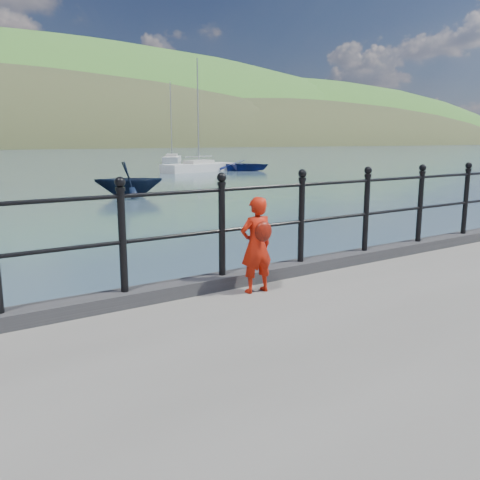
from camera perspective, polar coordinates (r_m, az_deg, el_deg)
ground at (r=6.23m, az=-7.53°, el=-14.66°), size 600.00×600.00×0.00m
kerb at (r=5.71m, az=-7.13°, el=-5.49°), size 60.00×0.30×0.15m
railing at (r=5.55m, az=-7.32°, el=1.95°), size 18.11×0.11×1.20m
far_shore at (r=249.13m, az=-24.37°, el=4.37°), size 830.00×200.00×156.00m
child at (r=5.69m, az=1.87°, el=-0.51°), size 0.41×0.33×1.09m
launch_blue at (r=45.59m, az=0.30°, el=8.40°), size 5.60×5.78×0.98m
launch_navy at (r=25.24m, az=-12.39°, el=6.69°), size 3.93×3.67×1.68m
sailboat_near at (r=44.23m, az=-4.65°, el=8.08°), size 7.28×3.55×9.54m
sailboat_far at (r=63.98m, az=-7.64°, el=8.97°), size 5.10×6.89×9.76m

